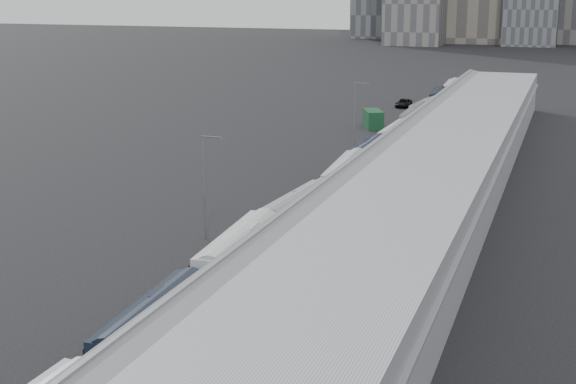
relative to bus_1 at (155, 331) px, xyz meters
The scene contains 20 objects.
sidewalk 34.33m from the bus_1, 78.32° to the left, with size 10.00×170.00×0.12m, color gray.
lane_line 33.81m from the bus_1, 96.04° to the left, with size 0.12×160.00×0.02m, color gold.
depot 35.38m from the bus_1, 71.96° to the left, with size 12.45×160.40×7.20m.
bus_1 is the anchor object (origin of this frame).
bus_2 14.24m from the bus_1, 91.01° to the left, with size 3.48×13.50×3.91m.
bus_3 27.45m from the bus_1, 89.76° to the left, with size 3.64×13.02×3.76m.
bus_4 41.96m from the bus_1, 89.01° to the left, with size 3.70×13.76×3.97m.
bus_5 53.29m from the bus_1, 89.63° to the left, with size 2.93×13.18×3.85m.
bus_6 68.79m from the bus_1, 89.51° to the left, with size 2.85×12.58×3.66m.
bus_7 82.83m from the bus_1, 89.56° to the left, with size 3.11×14.08×4.10m.
bus_8 95.10m from the bus_1, 90.03° to the left, with size 3.62×12.39×3.57m.
bus_9 110.26m from the bus_1, 90.17° to the left, with size 3.41×12.38×3.58m.
bus_10 123.35m from the bus_1, 89.87° to the left, with size 3.28×13.04×3.78m.
tree_1 13.98m from the bus_1, 72.83° to the left, with size 1.29×1.29×3.83m.
tree_2 33.38m from the bus_1, 83.06° to the left, with size 1.44×1.44×4.01m.
tree_3 56.78m from the bus_1, 86.37° to the left, with size 2.30×2.30×4.70m.
street_lamp_near 23.96m from the bus_1, 107.38° to the left, with size 2.04×0.22×9.55m.
street_lamp_far 70.94m from the bus_1, 94.78° to the left, with size 2.04×0.22×9.01m.
shipping_container 85.51m from the bus_1, 94.58° to the left, with size 2.54×5.53×2.89m, color #123C22.
suv 110.01m from the bus_1, 93.56° to the left, with size 2.54×5.50×1.53m, color black.
Camera 1 is at (25.34, -19.27, 22.30)m, focal length 50.00 mm.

